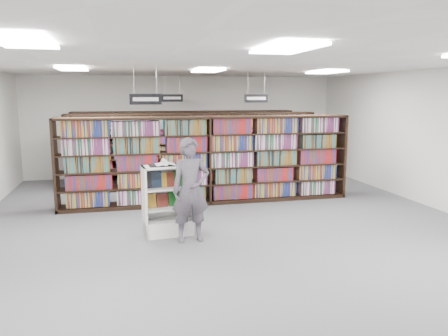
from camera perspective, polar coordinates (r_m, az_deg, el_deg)
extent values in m
plane|color=#4C4C51|center=(8.82, 0.52, -7.60)|extent=(12.00, 12.00, 0.00)
cube|color=silver|center=(8.45, 0.55, 13.62)|extent=(10.00, 12.00, 0.10)
cube|color=silver|center=(14.36, -5.19, 5.49)|extent=(10.00, 0.10, 3.20)
cube|color=silver|center=(10.82, 27.25, 3.18)|extent=(0.10, 12.00, 3.20)
cube|color=black|center=(10.50, -2.07, 1.04)|extent=(7.00, 0.60, 2.10)
cube|color=maroon|center=(10.50, -2.07, 1.04)|extent=(6.88, 0.42, 1.98)
cube|color=black|center=(12.45, -3.85, 2.35)|extent=(7.00, 0.60, 2.10)
cube|color=maroon|center=(12.45, -3.85, 2.35)|extent=(6.88, 0.42, 1.98)
cube|color=black|center=(14.12, -4.99, 3.18)|extent=(7.00, 0.60, 2.10)
cube|color=maroon|center=(14.12, -4.99, 3.18)|extent=(6.88, 0.42, 1.98)
cylinder|color=#B2B2B7|center=(9.20, -11.71, 11.28)|extent=(0.01, 0.01, 0.58)
cylinder|color=#B2B2B7|center=(9.22, -8.83, 11.36)|extent=(0.01, 0.01, 0.58)
cube|color=black|center=(9.20, -10.20, 8.83)|extent=(0.65, 0.02, 0.22)
cube|color=white|center=(9.19, -10.19, 8.83)|extent=(0.52, 0.00, 0.08)
cylinder|color=#B2B2B7|center=(11.66, 3.16, 11.04)|extent=(0.01, 0.01, 0.58)
cylinder|color=#B2B2B7|center=(11.80, 5.32, 10.99)|extent=(0.01, 0.01, 0.58)
cube|color=black|center=(11.72, 4.23, 9.06)|extent=(0.65, 0.02, 0.22)
cube|color=white|center=(11.71, 4.24, 9.06)|extent=(0.52, 0.00, 0.08)
cylinder|color=#B2B2B7|center=(13.25, -7.83, 10.78)|extent=(0.01, 0.01, 0.58)
cylinder|color=#B2B2B7|center=(13.30, -5.84, 10.81)|extent=(0.01, 0.01, 0.58)
cube|color=black|center=(13.27, -6.80, 9.07)|extent=(0.65, 0.02, 0.22)
cube|color=white|center=(13.26, -6.79, 9.07)|extent=(0.52, 0.00, 0.08)
cube|color=white|center=(5.31, -24.80, 14.79)|extent=(0.60, 1.20, 0.04)
cube|color=white|center=(5.59, 8.16, 15.24)|extent=(0.60, 1.20, 0.04)
cube|color=white|center=(10.25, -19.22, 12.15)|extent=(0.60, 1.20, 0.04)
cube|color=white|center=(10.40, -2.14, 12.61)|extent=(0.60, 1.20, 0.04)
cube|color=white|center=(11.37, 13.22, 12.11)|extent=(0.60, 1.20, 0.04)
cube|color=white|center=(8.35, -7.18, -7.66)|extent=(0.98, 0.56, 0.28)
cube|color=white|center=(8.13, -10.36, -4.43)|extent=(0.09, 0.47, 1.31)
cube|color=white|center=(8.31, -4.21, -4.00)|extent=(0.09, 0.47, 1.31)
cube|color=white|center=(8.42, -7.56, -3.88)|extent=(0.94, 0.13, 1.31)
cube|color=white|center=(8.08, -7.34, 0.21)|extent=(0.98, 0.56, 0.03)
cube|color=white|center=(8.24, -7.23, -5.17)|extent=(0.90, 0.51, 0.02)
cube|color=white|center=(8.16, -7.28, -2.61)|extent=(0.90, 0.51, 0.02)
cube|color=black|center=(8.11, -9.79, -1.64)|extent=(0.19, 0.09, 0.28)
cube|color=#131E30|center=(8.14, -8.82, -1.58)|extent=(0.19, 0.09, 0.28)
cube|color=orange|center=(8.16, -7.86, -1.52)|extent=(0.19, 0.09, 0.28)
cube|color=maroon|center=(8.19, -6.90, -1.47)|extent=(0.19, 0.09, 0.28)
cube|color=#1B541F|center=(8.22, -5.95, -1.41)|extent=(0.19, 0.09, 0.28)
cube|color=black|center=(8.25, -5.00, -1.35)|extent=(0.19, 0.09, 0.28)
cube|color=orange|center=(8.20, -9.58, -4.27)|extent=(0.21, 0.08, 0.26)
cube|color=maroon|center=(8.24, -8.07, -4.17)|extent=(0.21, 0.08, 0.26)
cube|color=#1B541F|center=(8.28, -6.58, -4.06)|extent=(0.21, 0.08, 0.26)
cube|color=black|center=(8.33, -5.10, -3.96)|extent=(0.21, 0.08, 0.26)
cube|color=black|center=(8.11, -7.61, 0.40)|extent=(0.64, 0.39, 0.02)
cube|color=white|center=(8.10, -8.67, 0.44)|extent=(0.29, 0.35, 0.05)
cube|color=white|center=(8.13, -6.57, 0.51)|extent=(0.29, 0.35, 0.07)
cylinder|color=white|center=(8.10, -7.76, 0.76)|extent=(0.12, 0.32, 0.10)
imported|color=#544E59|center=(7.76, -4.38, -2.92)|extent=(0.70, 0.48, 1.86)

